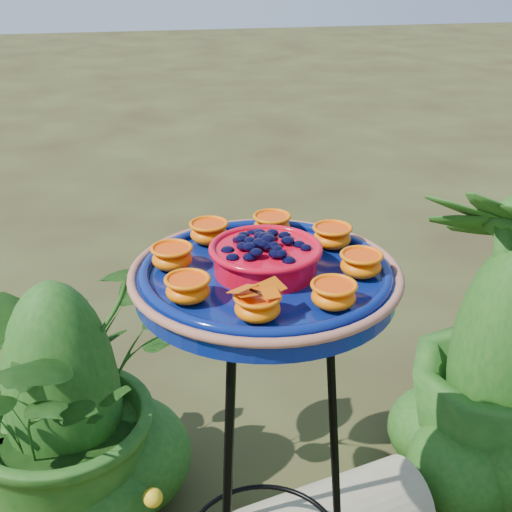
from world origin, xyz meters
The scene contains 4 objects.
tripod_stand centered at (-0.06, 0.00, 0.52)m, with size 0.40×0.40×0.85m.
feeder_dish centered at (-0.06, 0.00, 0.89)m, with size 0.55×0.55×0.10m.
shrub_back_left centered at (-0.47, 0.48, 0.39)m, with size 0.70×0.61×0.78m, color #164713.
shrub_back_right centered at (0.67, 0.41, 0.44)m, with size 0.49×0.49×0.87m, color #164713.
Camera 1 is at (-0.26, -1.03, 1.41)m, focal length 50.00 mm.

